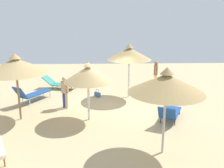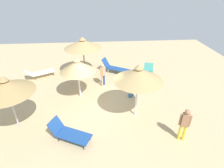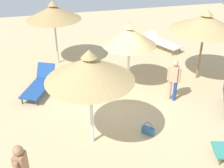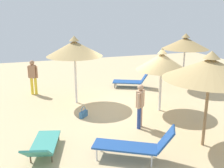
% 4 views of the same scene
% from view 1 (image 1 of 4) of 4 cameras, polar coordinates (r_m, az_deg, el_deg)
% --- Properties ---
extents(ground, '(24.00, 24.00, 0.10)m').
position_cam_1_polar(ground, '(11.76, -0.88, -6.43)').
color(ground, tan).
extents(parasol_umbrella_near_left, '(2.39, 2.39, 2.95)m').
position_cam_1_polar(parasol_umbrella_near_left, '(13.17, 4.01, 7.06)').
color(parasol_umbrella_near_left, white).
rests_on(parasol_umbrella_near_left, ground).
extents(parasol_umbrella_far_left, '(2.36, 2.36, 2.87)m').
position_cam_1_polar(parasol_umbrella_far_left, '(7.64, 12.50, 0.16)').
color(parasol_umbrella_far_left, '#B2B2B7').
rests_on(parasol_umbrella_far_left, ground).
extents(parasol_umbrella_front, '(2.68, 2.68, 2.89)m').
position_cam_1_polar(parasol_umbrella_front, '(10.86, -21.50, 4.00)').
color(parasol_umbrella_front, olive).
rests_on(parasol_umbrella_front, ground).
extents(parasol_umbrella_near_right, '(2.03, 2.03, 2.57)m').
position_cam_1_polar(parasol_umbrella_near_right, '(10.19, -5.60, 2.33)').
color(parasol_umbrella_near_right, white).
rests_on(parasol_umbrella_near_right, ground).
extents(lounge_chair_edge, '(1.21, 2.16, 0.76)m').
position_cam_1_polar(lounge_chair_edge, '(15.49, -12.23, 0.19)').
color(lounge_chair_edge, teal).
rests_on(lounge_chair_edge, ground).
extents(lounge_chair_back, '(2.18, 1.61, 1.03)m').
position_cam_1_polar(lounge_chair_back, '(13.44, -18.05, -2.09)').
color(lounge_chair_back, '#1E478C').
rests_on(lounge_chair_back, ground).
extents(lounge_chair_center, '(1.98, 1.44, 0.88)m').
position_cam_1_polar(lounge_chair_center, '(10.80, 13.24, -6.46)').
color(lounge_chair_center, '#1E478C').
rests_on(lounge_chair_center, ground).
extents(person_standing_near_left, '(0.45, 0.31, 1.69)m').
position_cam_1_polar(person_standing_near_left, '(15.40, 10.12, 2.60)').
color(person_standing_near_left, yellow).
rests_on(person_standing_near_left, ground).
extents(person_standing_far_left, '(0.36, 0.39, 1.57)m').
position_cam_1_polar(person_standing_far_left, '(12.02, -10.91, -1.47)').
color(person_standing_far_left, navy).
rests_on(person_standing_far_left, ground).
extents(handbag, '(0.38, 0.37, 0.43)m').
position_cam_1_polar(handbag, '(13.68, -3.40, -2.40)').
color(handbag, '#336699').
rests_on(handbag, ground).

